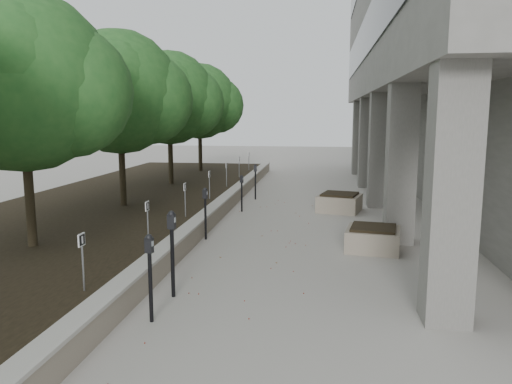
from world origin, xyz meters
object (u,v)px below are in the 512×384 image
Objects in this scene: planter_back at (339,202)px; crabapple_tree_5 at (200,117)px; crabapple_tree_4 at (170,118)px; crabapple_tree_3 at (120,119)px; parking_meter_1 at (172,254)px; crabapple_tree_2 at (24,120)px; planter_front at (373,238)px; parking_meter_5 at (255,182)px; parking_meter_2 at (150,278)px; parking_meter_4 at (242,193)px; parking_meter_3 at (205,214)px.

crabapple_tree_5 is at bearing 130.36° from planter_back.
crabapple_tree_4 is at bearing 155.95° from planter_back.
crabapple_tree_3 reaches higher than parking_meter_1.
crabapple_tree_2 reaches higher than planter_back.
crabapple_tree_3 is 3.46× the size of parking_meter_1.
crabapple_tree_4 is 4.38× the size of planter_front.
parking_meter_1 is 1.15× the size of parking_meter_5.
crabapple_tree_3 is 5.91m from parking_meter_5.
parking_meter_2 is (3.63, -7.64, -2.41)m from crabapple_tree_3.
crabapple_tree_3 is at bearing -90.00° from crabapple_tree_4.
crabapple_tree_2 is at bearing -134.57° from planter_back.
parking_meter_5 reaches higher than parking_meter_4.
parking_meter_4 is at bearing -45.05° from crabapple_tree_4.
parking_meter_2 is (3.63, -17.64, -2.41)m from crabapple_tree_5.
crabapple_tree_5 is at bearing 90.00° from crabapple_tree_2.
crabapple_tree_4 is at bearing 90.00° from crabapple_tree_3.
planter_back is at bearing -34.00° from parking_meter_5.
crabapple_tree_2 is 8.29m from planter_front.
crabapple_tree_4 is (0.00, 10.00, 0.00)m from crabapple_tree_2.
parking_meter_3 is (3.25, -12.42, -2.43)m from crabapple_tree_5.
parking_meter_1 is 1.18× the size of planter_back.
crabapple_tree_5 reaches higher than parking_meter_2.
parking_meter_3 is (3.25, 2.58, -2.43)m from crabapple_tree_2.
parking_meter_2 is 1.14× the size of planter_front.
crabapple_tree_2 is at bearing -99.10° from parking_meter_4.
planter_front is (4.25, -0.45, -0.40)m from parking_meter_3.
parking_meter_2 reaches higher than parking_meter_3.
crabapple_tree_3 is 4.09× the size of planter_back.
crabapple_tree_4 is at bearing 90.00° from crabapple_tree_2.
crabapple_tree_4 is 12.33m from parking_meter_1.
crabapple_tree_5 is (0.00, 15.00, 0.00)m from crabapple_tree_2.
crabapple_tree_3 is 7.65m from planter_back.
parking_meter_5 is at bearing 100.27° from parking_meter_2.
planter_front is at bearing -82.28° from planter_back.
crabapple_tree_2 reaches higher than parking_meter_1.
parking_meter_1 reaches higher than parking_meter_2.
crabapple_tree_3 is at bearing -90.00° from crabapple_tree_5.
crabapple_tree_3 reaches higher than parking_meter_2.
crabapple_tree_3 is 7.84m from parking_meter_1.
crabapple_tree_5 reaches higher than parking_meter_3.
parking_meter_1 is at bearing -92.23° from parking_meter_5.
crabapple_tree_4 reaches higher than parking_meter_4.
parking_meter_2 is at bearing -64.61° from crabapple_tree_3.
crabapple_tree_3 and crabapple_tree_4 have the same top height.
planter_front is (3.87, 4.77, -0.42)m from parking_meter_2.
crabapple_tree_5 reaches higher than planter_back.
crabapple_tree_4 is at bearing 161.72° from parking_meter_5.
planter_front is (3.80, -6.79, -0.40)m from parking_meter_5.
crabapple_tree_2 is 5.00m from crabapple_tree_3.
parking_meter_3 is at bearing 173.97° from planter_front.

